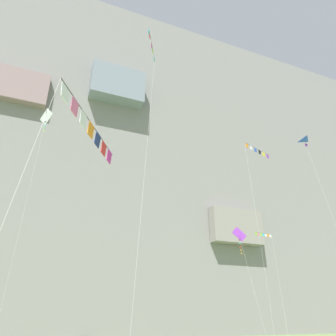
# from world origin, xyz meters

# --- Properties ---
(cliff_face) EXTENTS (180.00, 30.71, 71.49)m
(cliff_face) POSITION_xyz_m (-0.01, 69.24, 35.76)
(cliff_face) COLOR gray
(cliff_face) RESTS_ON ground
(kite_banner_front_field) EXTENTS (3.12, 2.44, 13.58)m
(kite_banner_front_field) POSITION_xyz_m (18.75, 36.75, 12.40)
(kite_banner_front_field) COLOR black
(kite_banner_front_field) RESTS_ON ground
(kite_diamond_upper_mid) EXTENTS (1.57, 2.87, 27.97)m
(kite_diamond_upper_mid) POSITION_xyz_m (-11.72, 39.53, 26.15)
(kite_diamond_upper_mid) COLOR white
(kite_diamond_upper_mid) RESTS_ON ground
(kite_delta_low_right) EXTENTS (2.65, 5.98, 25.95)m
(kite_delta_low_right) POSITION_xyz_m (24.16, 31.02, 25.07)
(kite_delta_low_right) COLOR blue
(kite_delta_low_right) RESTS_ON ground
(kite_banner_upper_right) EXTENTS (5.40, 3.31, 22.91)m
(kite_banner_upper_right) POSITION_xyz_m (14.31, 30.60, 21.63)
(kite_banner_upper_right) COLOR black
(kite_banner_upper_right) RESTS_ON ground
(kite_banner_low_left) EXTENTS (2.96, 5.15, 28.01)m
(kite_banner_low_left) POSITION_xyz_m (-2.68, 23.69, 26.38)
(kite_banner_low_left) COLOR black
(kite_banner_low_left) RESTS_ON ground
(kite_banner_mid_center) EXTENTS (4.52, 6.57, 10.85)m
(kite_banner_mid_center) POSITION_xyz_m (-8.72, 13.35, 10.35)
(kite_banner_mid_center) COLOR black
(kite_banner_mid_center) RESTS_ON ground
(kite_diamond_high_center) EXTENTS (1.84, 2.69, 12.72)m
(kite_diamond_high_center) POSITION_xyz_m (11.55, 32.20, 11.43)
(kite_diamond_high_center) COLOR purple
(kite_diamond_high_center) RESTS_ON ground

